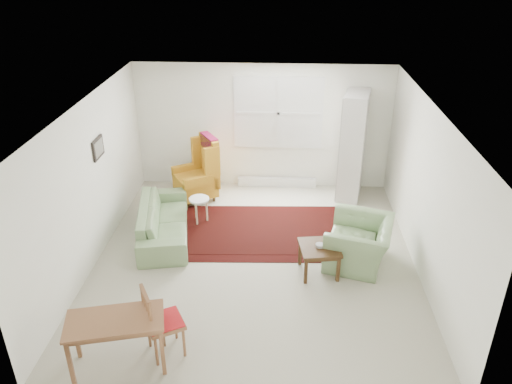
# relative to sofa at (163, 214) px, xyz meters

# --- Properties ---
(room) EXTENTS (5.04, 5.54, 2.51)m
(room) POSITION_rel_sofa_xyz_m (1.61, -0.43, 0.85)
(room) COLOR beige
(room) RESTS_ON ground
(rug) EXTENTS (2.97, 1.99, 0.03)m
(rug) POSITION_rel_sofa_xyz_m (1.69, 0.19, -0.39)
(rug) COLOR black
(rug) RESTS_ON ground
(sofa) EXTENTS (1.14, 2.12, 0.81)m
(sofa) POSITION_rel_sofa_xyz_m (0.00, 0.00, 0.00)
(sofa) COLOR #779563
(sofa) RESTS_ON ground
(armchair) EXTENTS (1.20, 1.30, 0.85)m
(armchair) POSITION_rel_sofa_xyz_m (3.21, -0.62, 0.02)
(armchair) COLOR #779563
(armchair) RESTS_ON ground
(wingback_chair) EXTENTS (1.03, 1.02, 1.26)m
(wingback_chair) POSITION_rel_sofa_xyz_m (0.32, 1.39, 0.23)
(wingback_chair) COLOR orange
(wingback_chair) RESTS_ON ground
(coffee_table) EXTENTS (0.66, 0.66, 0.47)m
(coffee_table) POSITION_rel_sofa_xyz_m (2.57, -0.94, -0.17)
(coffee_table) COLOR #432A14
(coffee_table) RESTS_ON ground
(stool) EXTENTS (0.43, 0.43, 0.48)m
(stool) POSITION_rel_sofa_xyz_m (0.54, 0.49, -0.17)
(stool) COLOR white
(stool) RESTS_ON ground
(cabinet) EXTENTS (0.61, 0.91, 2.08)m
(cabinet) POSITION_rel_sofa_xyz_m (3.33, 1.70, 0.64)
(cabinet) COLOR silver
(cabinet) RESTS_ON ground
(desk) EXTENTS (1.20, 0.80, 0.70)m
(desk) POSITION_rel_sofa_xyz_m (0.12, -2.94, -0.06)
(desk) COLOR brown
(desk) RESTS_ON ground
(desk_chair) EXTENTS (0.57, 0.57, 0.96)m
(desk_chair) POSITION_rel_sofa_xyz_m (0.62, -2.69, 0.08)
(desk_chair) COLOR brown
(desk_chair) RESTS_ON ground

